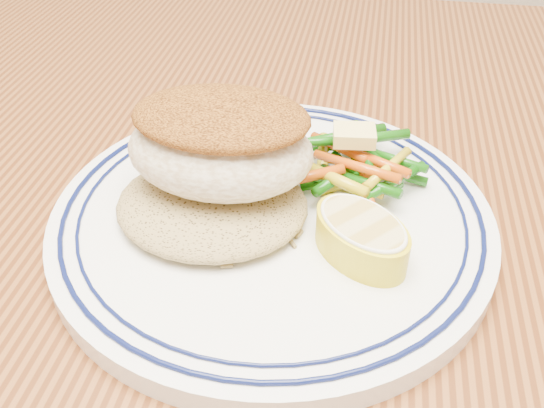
{
  "coord_description": "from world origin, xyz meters",
  "views": [
    {
      "loc": [
        0.03,
        -0.29,
        1.0
      ],
      "look_at": [
        -0.02,
        0.01,
        0.77
      ],
      "focal_mm": 40.0,
      "sensor_mm": 36.0,
      "label": 1
    }
  ],
  "objects": [
    {
      "name": "dining_table",
      "position": [
        0.0,
        0.0,
        0.65
      ],
      "size": [
        1.5,
        0.9,
        0.75
      ],
      "color": "#512710",
      "rests_on": "ground"
    },
    {
      "name": "plate",
      "position": [
        -0.02,
        0.01,
        0.76
      ],
      "size": [
        0.28,
        0.28,
        0.02
      ],
      "color": "white",
      "rests_on": "dining_table"
    },
    {
      "name": "rice_pilaf",
      "position": [
        -0.06,
        -0.0,
        0.78
      ],
      "size": [
        0.12,
        0.1,
        0.02
      ],
      "primitive_type": "ellipsoid",
      "color": "olive",
      "rests_on": "plate"
    },
    {
      "name": "fish_fillet",
      "position": [
        -0.05,
        0.01,
        0.81
      ],
      "size": [
        0.12,
        0.08,
        0.06
      ],
      "color": "beige",
      "rests_on": "rice_pilaf"
    },
    {
      "name": "vegetable_pile",
      "position": [
        0.02,
        0.05,
        0.78
      ],
      "size": [
        0.11,
        0.1,
        0.03
      ],
      "color": "#11520A",
      "rests_on": "plate"
    },
    {
      "name": "butter_pat",
      "position": [
        0.02,
        0.05,
        0.8
      ],
      "size": [
        0.03,
        0.02,
        0.01
      ],
      "primitive_type": "cube",
      "rotation": [
        0.0,
        0.0,
        0.11
      ],
      "color": "#F7E179",
      "rests_on": "vegetable_pile"
    },
    {
      "name": "lemon_wedge",
      "position": [
        0.03,
        -0.02,
        0.78
      ],
      "size": [
        0.08,
        0.08,
        0.02
      ],
      "color": "yellow",
      "rests_on": "plate"
    }
  ]
}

